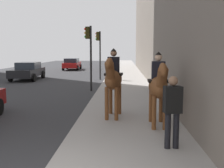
{
  "coord_description": "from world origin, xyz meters",
  "views": [
    {
      "loc": [
        -4.15,
        -1.52,
        2.4
      ],
      "look_at": [
        4.0,
        -1.18,
        1.4
      ],
      "focal_mm": 44.03,
      "sensor_mm": 36.0,
      "label": 1
    }
  ],
  "objects_px": {
    "traffic_light_far_curb": "(99,47)",
    "pedestrian_greeting": "(172,107)",
    "mounted_horse_far": "(158,86)",
    "traffic_light_near_curb": "(89,48)",
    "mounted_horse_near": "(113,79)",
    "car_near_lane": "(72,64)",
    "car_mid_lane": "(28,71)"
  },
  "relations": [
    {
      "from": "traffic_light_far_curb",
      "to": "pedestrian_greeting",
      "type": "bearing_deg",
      "value": -169.05
    },
    {
      "from": "pedestrian_greeting",
      "to": "traffic_light_far_curb",
      "type": "bearing_deg",
      "value": 2.51
    },
    {
      "from": "mounted_horse_far",
      "to": "traffic_light_near_curb",
      "type": "xyz_separation_m",
      "value": [
        7.95,
        3.05,
        1.21
      ]
    },
    {
      "from": "mounted_horse_near",
      "to": "traffic_light_far_curb",
      "type": "distance_m",
      "value": 13.46
    },
    {
      "from": "car_near_lane",
      "to": "traffic_light_far_curb",
      "type": "xyz_separation_m",
      "value": [
        -11.52,
        -4.42,
        1.88
      ]
    },
    {
      "from": "traffic_light_near_curb",
      "to": "pedestrian_greeting",
      "type": "bearing_deg",
      "value": -162.32
    },
    {
      "from": "car_near_lane",
      "to": "mounted_horse_far",
      "type": "bearing_deg",
      "value": -165.72
    },
    {
      "from": "pedestrian_greeting",
      "to": "mounted_horse_near",
      "type": "bearing_deg",
      "value": 18.35
    },
    {
      "from": "mounted_horse_far",
      "to": "traffic_light_near_curb",
      "type": "height_order",
      "value": "traffic_light_near_curb"
    },
    {
      "from": "car_near_lane",
      "to": "traffic_light_far_curb",
      "type": "bearing_deg",
      "value": -160.84
    },
    {
      "from": "pedestrian_greeting",
      "to": "car_near_lane",
      "type": "xyz_separation_m",
      "value": [
        27.76,
        7.56,
        -0.34
      ]
    },
    {
      "from": "mounted_horse_near",
      "to": "car_near_lane",
      "type": "relative_size",
      "value": 0.51
    },
    {
      "from": "mounted_horse_near",
      "to": "traffic_light_near_curb",
      "type": "distance_m",
      "value": 7.19
    },
    {
      "from": "traffic_light_near_curb",
      "to": "traffic_light_far_curb",
      "type": "height_order",
      "value": "traffic_light_far_curb"
    },
    {
      "from": "pedestrian_greeting",
      "to": "car_mid_lane",
      "type": "xyz_separation_m",
      "value": [
        15.91,
        9.0,
        -0.36
      ]
    },
    {
      "from": "mounted_horse_near",
      "to": "traffic_light_near_curb",
      "type": "xyz_separation_m",
      "value": [
        6.91,
        1.66,
        1.11
      ]
    },
    {
      "from": "traffic_light_near_curb",
      "to": "car_near_lane",
      "type": "bearing_deg",
      "value": 13.87
    },
    {
      "from": "pedestrian_greeting",
      "to": "traffic_light_far_curb",
      "type": "xyz_separation_m",
      "value": [
        16.24,
        3.14,
        1.55
      ]
    },
    {
      "from": "mounted_horse_far",
      "to": "car_mid_lane",
      "type": "relative_size",
      "value": 0.49
    },
    {
      "from": "mounted_horse_far",
      "to": "car_mid_lane",
      "type": "bearing_deg",
      "value": -147.66
    },
    {
      "from": "mounted_horse_far",
      "to": "pedestrian_greeting",
      "type": "distance_m",
      "value": 1.92
    },
    {
      "from": "car_mid_lane",
      "to": "traffic_light_near_curb",
      "type": "bearing_deg",
      "value": 41.95
    },
    {
      "from": "car_mid_lane",
      "to": "traffic_light_near_curb",
      "type": "distance_m",
      "value": 8.62
    },
    {
      "from": "car_near_lane",
      "to": "traffic_light_near_curb",
      "type": "bearing_deg",
      "value": -167.97
    },
    {
      "from": "car_near_lane",
      "to": "mounted_horse_near",
      "type": "bearing_deg",
      "value": -168.07
    },
    {
      "from": "car_mid_lane",
      "to": "traffic_light_far_curb",
      "type": "relative_size",
      "value": 1.15
    },
    {
      "from": "pedestrian_greeting",
      "to": "traffic_light_near_curb",
      "type": "relative_size",
      "value": 0.44
    },
    {
      "from": "pedestrian_greeting",
      "to": "car_near_lane",
      "type": "bearing_deg",
      "value": 6.8
    },
    {
      "from": "traffic_light_near_curb",
      "to": "traffic_light_far_curb",
      "type": "distance_m",
      "value": 6.39
    },
    {
      "from": "mounted_horse_far",
      "to": "pedestrian_greeting",
      "type": "height_order",
      "value": "mounted_horse_far"
    },
    {
      "from": "mounted_horse_near",
      "to": "mounted_horse_far",
      "type": "xyz_separation_m",
      "value": [
        -1.04,
        -1.4,
        -0.1
      ]
    },
    {
      "from": "mounted_horse_far",
      "to": "traffic_light_near_curb",
      "type": "relative_size",
      "value": 0.59
    }
  ]
}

